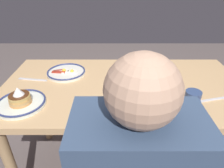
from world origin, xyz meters
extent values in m
plane|color=#625654|center=(0.00, 0.00, 0.00)|extent=(6.00, 6.00, 0.00)
cube|color=tan|center=(0.00, 0.00, 0.71)|extent=(1.49, 0.79, 0.04)
cylinder|color=tan|center=(-0.65, -0.30, 0.35)|extent=(0.06, 0.06, 0.70)
cylinder|color=tan|center=(0.65, -0.30, 0.35)|extent=(0.06, 0.06, 0.70)
cylinder|color=tan|center=(0.65, 0.30, 0.35)|extent=(0.06, 0.06, 0.70)
cylinder|color=silver|center=(0.38, -0.15, 0.74)|extent=(0.26, 0.26, 0.01)
torus|color=navy|center=(0.38, -0.15, 0.75)|extent=(0.25, 0.25, 0.01)
cylinder|color=white|center=(0.34, -0.14, 0.75)|extent=(0.06, 0.06, 0.01)
sphere|color=yellow|center=(0.34, -0.14, 0.76)|extent=(0.02, 0.02, 0.02)
cylinder|color=white|center=(0.40, -0.15, 0.75)|extent=(0.06, 0.06, 0.01)
sphere|color=yellow|center=(0.40, -0.15, 0.76)|extent=(0.02, 0.02, 0.02)
cube|color=#9D4134|center=(0.43, -0.16, 0.75)|extent=(0.08, 0.04, 0.01)
cube|color=#A92F1F|center=(0.43, -0.13, 0.75)|extent=(0.09, 0.03, 0.01)
cylinder|color=silver|center=(0.55, 0.21, 0.74)|extent=(0.25, 0.25, 0.01)
torus|color=navy|center=(0.55, 0.21, 0.75)|extent=(0.25, 0.25, 0.01)
cylinder|color=#DB9550|center=(0.55, 0.21, 0.75)|extent=(0.11, 0.11, 0.01)
cylinder|color=tan|center=(0.55, 0.21, 0.76)|extent=(0.11, 0.11, 0.01)
cylinder|color=#D9A050|center=(0.55, 0.21, 0.78)|extent=(0.11, 0.11, 0.01)
cylinder|color=tan|center=(0.55, 0.21, 0.79)|extent=(0.11, 0.11, 0.01)
cylinder|color=#4C2814|center=(0.55, 0.21, 0.80)|extent=(0.10, 0.10, 0.00)
cone|color=white|center=(0.55, 0.21, 0.82)|extent=(0.06, 0.06, 0.04)
cylinder|color=#334772|center=(-0.33, 0.23, 0.78)|extent=(0.08, 0.08, 0.09)
torus|color=#334772|center=(-0.34, 0.27, 0.78)|extent=(0.03, 0.06, 0.06)
cylinder|color=brown|center=(-0.33, 0.23, 0.81)|extent=(0.07, 0.07, 0.01)
cube|color=black|center=(-0.04, -0.20, 0.74)|extent=(0.16, 0.10, 0.01)
cube|color=white|center=(-0.13, 0.27, 0.73)|extent=(0.19, 0.18, 0.00)
cube|color=silver|center=(-0.45, 0.17, 0.74)|extent=(0.18, 0.06, 0.01)
cube|color=silver|center=(-0.37, 0.18, 0.74)|extent=(0.03, 0.01, 0.00)
cube|color=silver|center=(-0.37, 0.19, 0.74)|extent=(0.03, 0.01, 0.00)
cube|color=silver|center=(-0.38, 0.19, 0.74)|extent=(0.03, 0.01, 0.00)
cube|color=silver|center=(-0.38, 0.20, 0.74)|extent=(0.03, 0.01, 0.00)
cube|color=silver|center=(0.58, -0.06, 0.74)|extent=(0.18, 0.04, 0.01)
cube|color=silver|center=(0.66, -0.08, 0.74)|extent=(0.03, 0.01, 0.00)
cube|color=silver|center=(0.66, -0.07, 0.74)|extent=(0.03, 0.01, 0.00)
cube|color=silver|center=(0.66, -0.07, 0.74)|extent=(0.03, 0.01, 0.00)
cube|color=silver|center=(0.66, -0.06, 0.74)|extent=(0.03, 0.01, 0.00)
sphere|color=tan|center=(0.00, 0.64, 1.09)|extent=(0.20, 0.20, 0.20)
cylinder|color=#DEA38E|center=(0.00, 0.46, 0.77)|extent=(0.08, 0.08, 0.26)
camera|label=1|loc=(0.08, 1.06, 1.34)|focal=32.09mm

